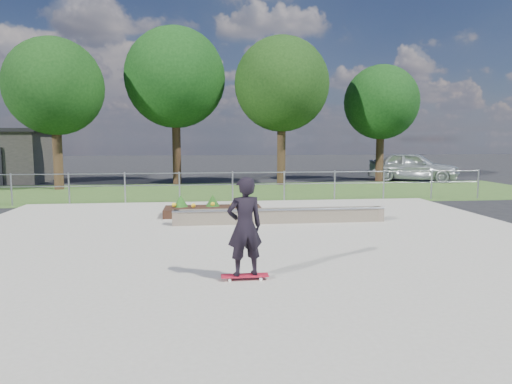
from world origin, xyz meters
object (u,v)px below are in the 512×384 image
at_px(planter_bed, 213,209).
at_px(skateboarder, 245,227).
at_px(parked_car, 413,166).
at_px(grind_ledge, 280,216).

bearing_deg(planter_bed, skateboarder, -86.72).
height_order(planter_bed, parked_car, parked_car).
distance_m(grind_ledge, skateboarder, 5.40).
relative_size(grind_ledge, skateboarder, 3.44).
distance_m(skateboarder, parked_car, 21.11).
bearing_deg(skateboarder, grind_ledge, 74.04).
bearing_deg(planter_bed, parked_car, 42.97).
distance_m(planter_bed, skateboarder, 6.77).
bearing_deg(skateboarder, parked_car, 57.17).
relative_size(planter_bed, parked_car, 0.60).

